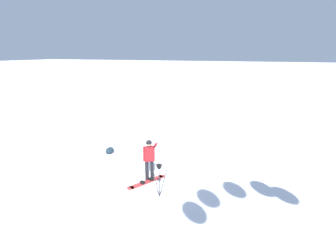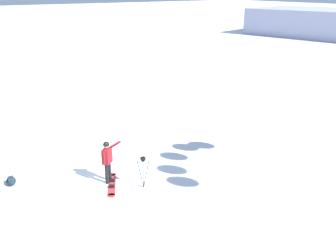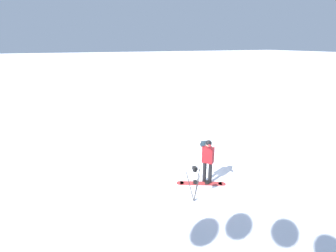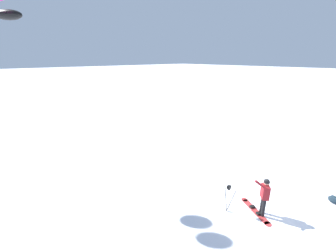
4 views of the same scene
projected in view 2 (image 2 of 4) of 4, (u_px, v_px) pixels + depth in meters
The scene contains 5 objects.
ground_plane at pixel (92, 187), 13.48m from camera, with size 300.00×300.00×0.00m, color white.
snowboarder at pixel (107, 158), 13.48m from camera, with size 0.54×0.74×1.73m.
snowboard at pixel (112, 184), 13.65m from camera, with size 1.68×1.00×0.10m.
gear_bag_large at pixel (11, 181), 13.61m from camera, with size 0.54×0.39×0.30m.
camera_tripod at pixel (143, 166), 13.16m from camera, with size 0.55×0.43×1.26m.
Camera 2 is at (11.33, -4.12, 7.08)m, focal length 38.10 mm.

